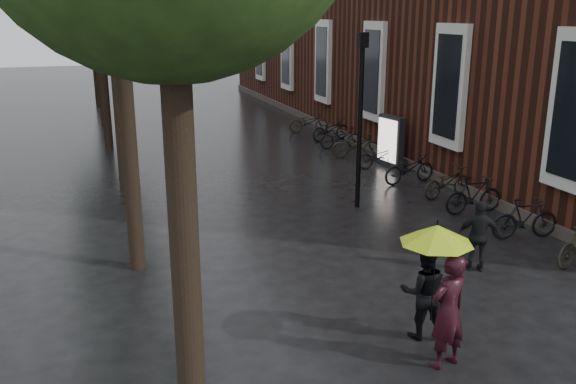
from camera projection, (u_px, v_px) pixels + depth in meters
name	position (u px, v px, depth m)	size (l,w,h in m)	color
person_burgundy	(448.00, 311.00, 8.92)	(0.65, 0.43, 1.79)	black
person_black	(424.00, 292.00, 9.78)	(0.77, 0.60, 1.58)	black
lime_umbrella	(437.00, 234.00, 8.97)	(1.11, 1.11, 1.63)	black
pedestrian_walking	(479.00, 236.00, 12.33)	(0.88, 0.36, 1.50)	black
parked_bicycles	(388.00, 158.00, 20.24)	(2.23, 16.39, 1.01)	black
ad_lightbox	(390.00, 141.00, 20.71)	(0.27, 1.17, 1.76)	black
lamp_post	(361.00, 104.00, 15.83)	(0.24, 0.24, 4.62)	black
cycle_sign	(118.00, 105.00, 22.82)	(0.14, 0.49, 2.69)	#262628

